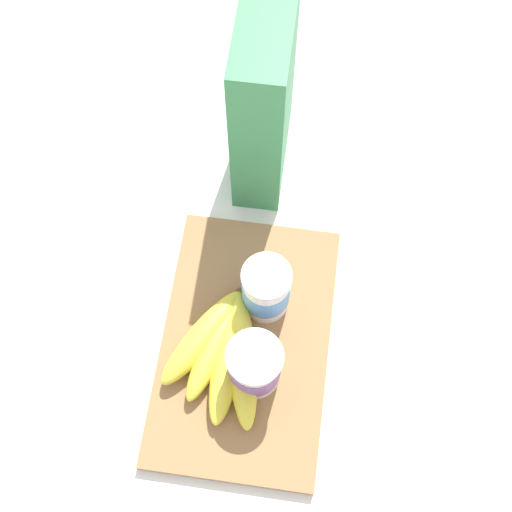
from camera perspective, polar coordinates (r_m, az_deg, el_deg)
name	(u,v)px	position (r m, az deg, el deg)	size (l,w,h in m)	color
ground_plane	(245,346)	(0.89, -0.91, -7.67)	(2.40, 2.40, 0.00)	silver
cutting_board	(245,344)	(0.88, -0.92, -7.53)	(0.35, 0.22, 0.02)	olive
cereal_box	(264,98)	(0.89, 0.67, 13.32)	(0.17, 0.07, 0.29)	#38844C
yogurt_cup_front	(266,289)	(0.85, 0.86, -2.87)	(0.06, 0.06, 0.10)	white
yogurt_cup_back	(255,366)	(0.82, -0.11, -9.37)	(0.07, 0.07, 0.09)	white
banana_bunch	(224,350)	(0.85, -2.72, -8.00)	(0.19, 0.15, 0.04)	yellow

